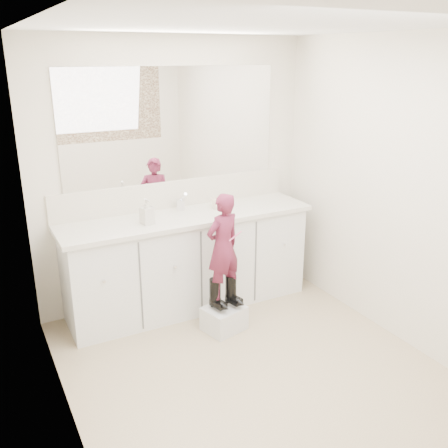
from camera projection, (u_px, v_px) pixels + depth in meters
floor at (257, 374)px, 3.68m from camera, size 3.00×3.00×0.00m
ceiling at (266, 24)px, 2.90m from camera, size 3.00×3.00×0.00m
wall_back at (174, 174)px, 4.54m from camera, size 2.60×0.00×2.60m
wall_left at (58, 254)px, 2.71m from camera, size 0.00×3.00×3.00m
wall_right at (404, 195)px, 3.86m from camera, size 0.00×3.00×3.00m
vanity_cabinet at (188, 263)px, 4.56m from camera, size 2.20×0.55×0.85m
countertop at (188, 217)px, 4.41m from camera, size 2.28×0.58×0.04m
backsplash at (176, 194)px, 4.59m from camera, size 2.28×0.03×0.25m
mirror at (173, 125)px, 4.39m from camera, size 2.00×0.02×1.00m
faucet at (180, 205)px, 4.52m from camera, size 0.08×0.08×0.10m
cup at (216, 203)px, 4.57m from camera, size 0.12×0.12×0.10m
soap_bottle at (147, 211)px, 4.14m from camera, size 0.12×0.12×0.21m
step_stool at (224, 318)px, 4.24m from camera, size 0.38×0.34×0.21m
boot_left at (215, 294)px, 4.15m from camera, size 0.14×0.20×0.27m
boot_right at (231, 290)px, 4.21m from camera, size 0.14×0.20×0.27m
toddler at (223, 246)px, 4.05m from camera, size 0.37×0.29×0.89m
toothbrush at (235, 236)px, 3.98m from camera, size 0.13×0.04×0.06m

